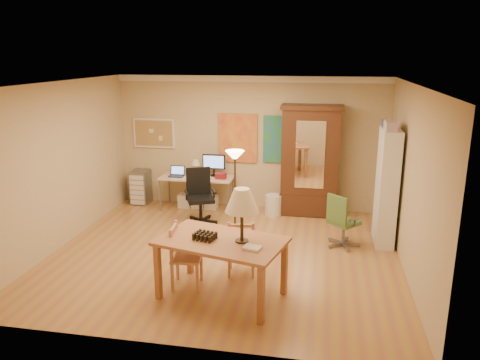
% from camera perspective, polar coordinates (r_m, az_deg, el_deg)
% --- Properties ---
extents(floor, '(5.50, 5.50, 0.00)m').
position_cam_1_polar(floor, '(7.64, -1.85, -8.97)').
color(floor, '#B0803E').
rests_on(floor, ground).
extents(crown_molding, '(5.50, 0.08, 0.12)m').
position_cam_1_polar(crown_molding, '(9.40, 1.25, 12.23)').
color(crown_molding, white).
rests_on(crown_molding, floor).
extents(corkboard, '(0.90, 0.04, 0.62)m').
position_cam_1_polar(corkboard, '(10.07, -10.44, 5.65)').
color(corkboard, tan).
rests_on(corkboard, floor).
extents(art_panel_left, '(0.80, 0.04, 1.00)m').
position_cam_1_polar(art_panel_left, '(9.59, -0.26, 5.13)').
color(art_panel_left, gold).
rests_on(art_panel_left, floor).
extents(art_panel_right, '(0.75, 0.04, 0.95)m').
position_cam_1_polar(art_panel_right, '(9.47, 5.11, 4.94)').
color(art_panel_right, teal).
rests_on(art_panel_right, floor).
extents(dining_table, '(1.79, 1.33, 1.51)m').
position_cam_1_polar(dining_table, '(6.01, -1.39, -6.03)').
color(dining_table, '#9C5933').
rests_on(dining_table, floor).
extents(ladder_chair_back, '(0.44, 0.43, 0.85)m').
position_cam_1_polar(ladder_chair_back, '(6.82, 0.18, -8.41)').
color(ladder_chair_back, '#AA734E').
rests_on(ladder_chair_back, floor).
extents(ladder_chair_left, '(0.44, 0.46, 0.90)m').
position_cam_1_polar(ladder_chair_left, '(6.54, -6.78, -9.40)').
color(ladder_chair_left, '#AA734E').
rests_on(ladder_chair_left, floor).
extents(torchiere_lamp, '(0.30, 0.30, 1.66)m').
position_cam_1_polar(torchiere_lamp, '(7.37, -0.62, 1.09)').
color(torchiere_lamp, '#3C2C18').
rests_on(torchiere_lamp, floor).
extents(computer_desk, '(1.50, 0.66, 1.13)m').
position_cam_1_polar(computer_desk, '(9.70, -5.04, -1.10)').
color(computer_desk, '#C2AD8E').
rests_on(computer_desk, floor).
extents(office_chair_black, '(0.64, 0.64, 1.04)m').
position_cam_1_polar(office_chair_black, '(8.90, -4.86, -3.52)').
color(office_chair_black, black).
rests_on(office_chair_black, floor).
extents(office_chair_green, '(0.59, 0.59, 0.92)m').
position_cam_1_polar(office_chair_green, '(8.00, 12.33, -6.29)').
color(office_chair_green, slate).
rests_on(office_chair_green, floor).
extents(drawer_cart, '(0.36, 0.43, 0.72)m').
position_cam_1_polar(drawer_cart, '(10.23, -12.02, -0.84)').
color(drawer_cart, slate).
rests_on(drawer_cart, floor).
extents(armoire, '(1.18, 0.56, 2.18)m').
position_cam_1_polar(armoire, '(9.31, 8.53, 1.49)').
color(armoire, '#371B0F').
rests_on(armoire, floor).
extents(bookshelf, '(0.29, 0.78, 1.95)m').
position_cam_1_polar(bookshelf, '(8.13, 17.43, -0.89)').
color(bookshelf, white).
rests_on(bookshelf, floor).
extents(wastebin, '(0.33, 0.33, 0.42)m').
position_cam_1_polar(wastebin, '(9.34, 4.09, -3.06)').
color(wastebin, silver).
rests_on(wastebin, floor).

